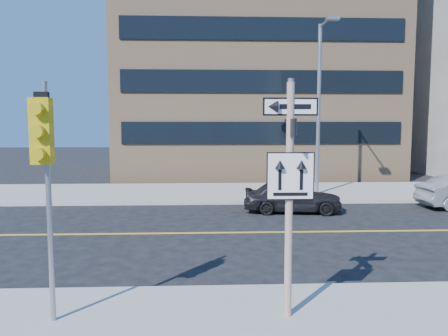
{
  "coord_description": "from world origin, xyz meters",
  "views": [
    {
      "loc": [
        -1.42,
        -9.73,
        3.44
      ],
      "look_at": [
        -0.82,
        4.0,
        2.1
      ],
      "focal_mm": 35.0,
      "sensor_mm": 36.0,
      "label": 1
    }
  ],
  "objects_px": {
    "sign_pole": "(289,185)",
    "parked_car_a": "(292,196)",
    "traffic_signal": "(43,151)",
    "streetlight_a": "(320,97)"
  },
  "relations": [
    {
      "from": "sign_pole",
      "to": "parked_car_a",
      "type": "distance_m",
      "value": 10.11
    },
    {
      "from": "sign_pole",
      "to": "traffic_signal",
      "type": "relative_size",
      "value": 1.02
    },
    {
      "from": "traffic_signal",
      "to": "streetlight_a",
      "type": "height_order",
      "value": "streetlight_a"
    },
    {
      "from": "sign_pole",
      "to": "streetlight_a",
      "type": "height_order",
      "value": "streetlight_a"
    },
    {
      "from": "sign_pole",
      "to": "parked_car_a",
      "type": "bearing_deg",
      "value": 78.22
    },
    {
      "from": "traffic_signal",
      "to": "parked_car_a",
      "type": "height_order",
      "value": "traffic_signal"
    },
    {
      "from": "traffic_signal",
      "to": "parked_car_a",
      "type": "distance_m",
      "value": 11.83
    },
    {
      "from": "traffic_signal",
      "to": "parked_car_a",
      "type": "bearing_deg",
      "value": 58.63
    },
    {
      "from": "sign_pole",
      "to": "parked_car_a",
      "type": "xyz_separation_m",
      "value": [
        2.03,
        9.75,
        -1.79
      ]
    },
    {
      "from": "sign_pole",
      "to": "traffic_signal",
      "type": "distance_m",
      "value": 4.05
    }
  ]
}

